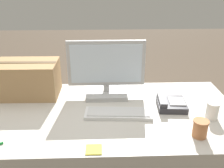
{
  "coord_description": "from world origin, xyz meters",
  "views": [
    {
      "loc": [
        0.02,
        -1.48,
        1.6
      ],
      "look_at": [
        0.08,
        0.1,
        0.9
      ],
      "focal_mm": 42.0,
      "sensor_mm": 36.0,
      "label": 1
    }
  ],
  "objects_px": {
    "monitor": "(106,72)",
    "desk_phone": "(170,104)",
    "cardboard_box": "(27,79)",
    "keyboard": "(118,113)",
    "sticky_note_pad": "(94,149)",
    "paper_cup_left": "(200,128)",
    "paper_cup_right": "(212,111)"
  },
  "relations": [
    {
      "from": "monitor",
      "to": "paper_cup_left",
      "type": "bearing_deg",
      "value": -47.23
    },
    {
      "from": "monitor",
      "to": "desk_phone",
      "type": "relative_size",
      "value": 2.54
    },
    {
      "from": "paper_cup_right",
      "to": "cardboard_box",
      "type": "distance_m",
      "value": 1.27
    },
    {
      "from": "keyboard",
      "to": "paper_cup_left",
      "type": "xyz_separation_m",
      "value": [
        0.43,
        -0.24,
        0.04
      ]
    },
    {
      "from": "cardboard_box",
      "to": "monitor",
      "type": "bearing_deg",
      "value": -2.57
    },
    {
      "from": "cardboard_box",
      "to": "sticky_note_pad",
      "type": "relative_size",
      "value": 5.32
    },
    {
      "from": "cardboard_box",
      "to": "sticky_note_pad",
      "type": "height_order",
      "value": "cardboard_box"
    },
    {
      "from": "monitor",
      "to": "desk_phone",
      "type": "xyz_separation_m",
      "value": [
        0.42,
        -0.21,
        -0.15
      ]
    },
    {
      "from": "desk_phone",
      "to": "sticky_note_pad",
      "type": "distance_m",
      "value": 0.66
    },
    {
      "from": "paper_cup_right",
      "to": "sticky_note_pad",
      "type": "distance_m",
      "value": 0.77
    },
    {
      "from": "paper_cup_right",
      "to": "cardboard_box",
      "type": "bearing_deg",
      "value": 162.42
    },
    {
      "from": "keyboard",
      "to": "paper_cup_right",
      "type": "height_order",
      "value": "paper_cup_right"
    },
    {
      "from": "keyboard",
      "to": "paper_cup_right",
      "type": "xyz_separation_m",
      "value": [
        0.57,
        -0.06,
        0.04
      ]
    },
    {
      "from": "monitor",
      "to": "sticky_note_pad",
      "type": "relative_size",
      "value": 6.56
    },
    {
      "from": "keyboard",
      "to": "sticky_note_pad",
      "type": "bearing_deg",
      "value": -109.7
    },
    {
      "from": "paper_cup_left",
      "to": "paper_cup_right",
      "type": "relative_size",
      "value": 0.93
    },
    {
      "from": "keyboard",
      "to": "desk_phone",
      "type": "bearing_deg",
      "value": 18.47
    },
    {
      "from": "paper_cup_right",
      "to": "cardboard_box",
      "type": "relative_size",
      "value": 0.24
    },
    {
      "from": "paper_cup_left",
      "to": "desk_phone",
      "type": "bearing_deg",
      "value": 103.52
    },
    {
      "from": "keyboard",
      "to": "cardboard_box",
      "type": "height_order",
      "value": "cardboard_box"
    },
    {
      "from": "paper_cup_left",
      "to": "paper_cup_right",
      "type": "xyz_separation_m",
      "value": [
        0.14,
        0.18,
        0.0
      ]
    },
    {
      "from": "monitor",
      "to": "paper_cup_left",
      "type": "height_order",
      "value": "monitor"
    },
    {
      "from": "paper_cup_left",
      "to": "sticky_note_pad",
      "type": "distance_m",
      "value": 0.59
    },
    {
      "from": "desk_phone",
      "to": "sticky_note_pad",
      "type": "xyz_separation_m",
      "value": [
        -0.5,
        -0.43,
        -0.02
      ]
    },
    {
      "from": "cardboard_box",
      "to": "keyboard",
      "type": "bearing_deg",
      "value": -27.06
    },
    {
      "from": "monitor",
      "to": "sticky_note_pad",
      "type": "height_order",
      "value": "monitor"
    },
    {
      "from": "monitor",
      "to": "cardboard_box",
      "type": "relative_size",
      "value": 1.23
    },
    {
      "from": "keyboard",
      "to": "cardboard_box",
      "type": "xyz_separation_m",
      "value": [
        -0.64,
        0.33,
        0.11
      ]
    },
    {
      "from": "desk_phone",
      "to": "paper_cup_left",
      "type": "distance_m",
      "value": 0.35
    },
    {
      "from": "monitor",
      "to": "desk_phone",
      "type": "bearing_deg",
      "value": -26.1
    },
    {
      "from": "desk_phone",
      "to": "keyboard",
      "type": "bearing_deg",
      "value": -160.8
    },
    {
      "from": "paper_cup_right",
      "to": "cardboard_box",
      "type": "xyz_separation_m",
      "value": [
        -1.21,
        0.38,
        0.07
      ]
    }
  ]
}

